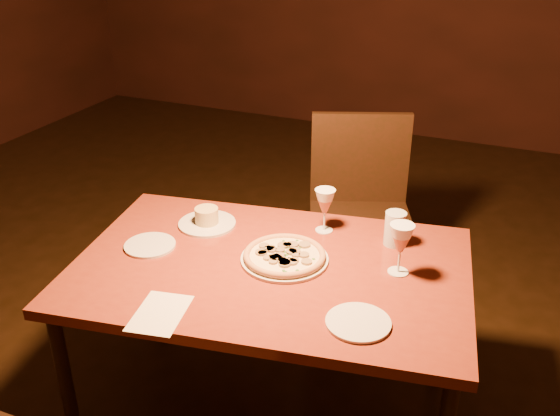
% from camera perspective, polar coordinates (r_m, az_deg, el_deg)
% --- Properties ---
extents(dining_table, '(1.42, 1.04, 0.70)m').
position_cam_1_polar(dining_table, '(2.11, -0.88, -6.66)').
color(dining_table, maroon).
rests_on(dining_table, floor).
extents(chair_far, '(0.58, 0.58, 0.93)m').
position_cam_1_polar(chair_far, '(2.85, 7.34, -0.04)').
color(chair_far, black).
rests_on(chair_far, floor).
extents(pizza_plate, '(0.30, 0.30, 0.03)m').
position_cam_1_polar(pizza_plate, '(2.09, 0.42, -4.41)').
color(pizza_plate, silver).
rests_on(pizza_plate, dining_table).
extents(ramekin_saucer, '(0.21, 0.21, 0.07)m').
position_cam_1_polar(ramekin_saucer, '(2.33, -6.70, -1.06)').
color(ramekin_saucer, silver).
rests_on(ramekin_saucer, dining_table).
extents(wine_glass_far, '(0.07, 0.07, 0.16)m').
position_cam_1_polar(wine_glass_far, '(2.25, 4.10, -0.23)').
color(wine_glass_far, '#BC6D4E').
rests_on(wine_glass_far, dining_table).
extents(wine_glass_right, '(0.08, 0.08, 0.17)m').
position_cam_1_polar(wine_glass_right, '(2.03, 10.93, -3.70)').
color(wine_glass_right, '#BC6D4E').
rests_on(wine_glass_right, dining_table).
extents(water_tumbler, '(0.07, 0.07, 0.12)m').
position_cam_1_polar(water_tumbler, '(2.20, 10.46, -1.86)').
color(water_tumbler, '#B4BDC5').
rests_on(water_tumbler, dining_table).
extents(side_plate_left, '(0.18, 0.18, 0.01)m').
position_cam_1_polar(side_plate_left, '(2.23, -11.81, -3.36)').
color(side_plate_left, silver).
rests_on(side_plate_left, dining_table).
extents(side_plate_near, '(0.19, 0.19, 0.01)m').
position_cam_1_polar(side_plate_near, '(1.82, 7.16, -10.35)').
color(side_plate_near, silver).
rests_on(side_plate_near, dining_table).
extents(menu_card, '(0.18, 0.23, 0.00)m').
position_cam_1_polar(menu_card, '(1.88, -10.92, -9.42)').
color(menu_card, silver).
rests_on(menu_card, dining_table).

